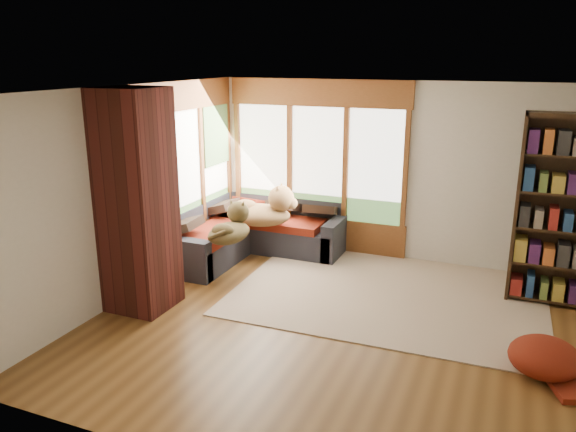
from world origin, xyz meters
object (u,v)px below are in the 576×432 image
Objects in this scene: pouf at (545,356)px; dog_tan at (264,206)px; dog_brindle at (231,224)px; sectional_sofa at (251,237)px; area_rug at (389,292)px; brick_chimney at (137,202)px; bookshelf at (560,212)px.

pouf is 0.63× the size of dog_tan.
pouf is at bearing -105.20° from dog_brindle.
pouf is (4.01, -1.88, -0.11)m from sectional_sofa.
pouf is 4.26m from dog_tan.
dog_tan is (-2.00, 0.53, 0.80)m from area_rug.
brick_chimney is at bearing -177.80° from pouf.
bookshelf is (1.87, 0.46, 1.15)m from area_rug.
bookshelf reaches higher than dog_tan.
brick_chimney is 2.32m from sectional_sofa.
dog_tan reaches higher than dog_brindle.
area_rug is 3.59× the size of dog_tan.
brick_chimney is at bearing -156.53° from bookshelf.
bookshelf is at bearing -9.61° from dog_tan.
area_rug is (2.67, 1.51, -1.29)m from brick_chimney.
pouf is 0.83× the size of dog_brindle.
area_rug is at bearing -82.56° from dog_brindle.
brick_chimney is 3.33m from area_rug.
bookshelf reaches higher than pouf.
pouf is (4.45, 0.17, -1.11)m from brick_chimney.
pouf is at bearing -24.94° from sectional_sofa.
sectional_sofa reaches higher than area_rug.
bookshelf is at bearing -79.47° from dog_brindle.
brick_chimney is 3.92× the size of pouf.
bookshelf is 3.89m from dog_tan.
area_rug is 5.73× the size of pouf.
dog_brindle is at bearing -172.63° from area_rug.
sectional_sofa is 0.94m from dog_brindle.
bookshelf reaches higher than dog_brindle.
dog_brindle is at bearing 164.73° from pouf.
dog_brindle is at bearing 65.90° from brick_chimney.
dog_brindle is at bearing -169.55° from bookshelf.
dog_tan is at bearing -2.21° from sectional_sofa.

